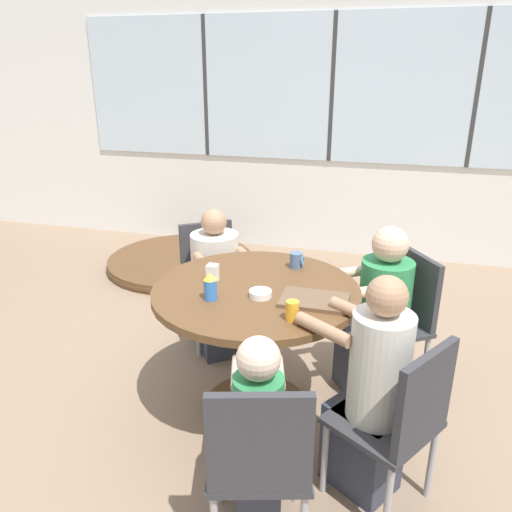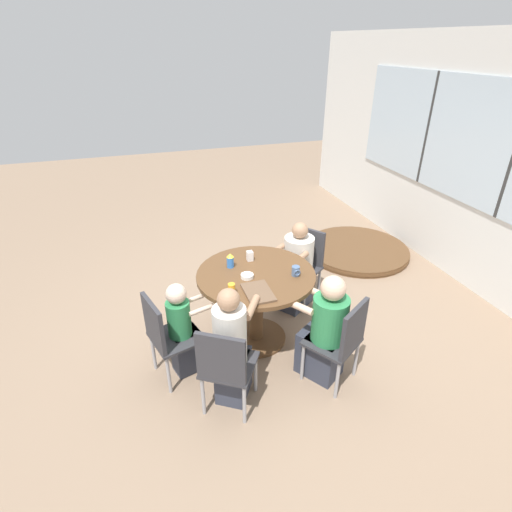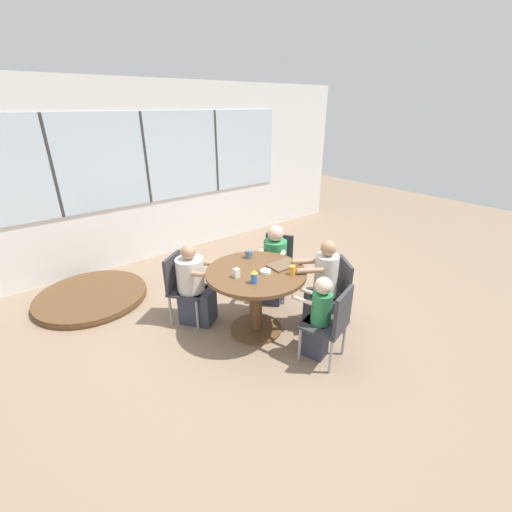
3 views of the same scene
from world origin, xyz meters
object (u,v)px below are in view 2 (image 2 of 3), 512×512
(chair_for_man_blue_shirt, at_px, (225,365))
(folded_table_stack, at_px, (357,250))
(milk_carton_small, at_px, (250,256))
(bowl_white_shallow, at_px, (247,276))
(chair_for_toddler, at_px, (165,333))
(person_man_teal_shirt, at_px, (296,270))
(person_woman_green_shirt, at_px, (325,332))
(coffee_mug, at_px, (296,271))
(person_man_blue_shirt, at_px, (232,350))
(chair_for_man_teal_shirt, at_px, (304,260))
(juice_glass, at_px, (232,289))
(sippy_cup, at_px, (230,260))
(chair_for_woman_green_shirt, at_px, (342,338))
(person_toddler, at_px, (183,332))

(chair_for_man_blue_shirt, height_order, folded_table_stack, chair_for_man_blue_shirt)
(milk_carton_small, distance_m, bowl_white_shallow, 0.33)
(chair_for_toddler, bearing_deg, milk_carton_small, 103.06)
(person_man_teal_shirt, bearing_deg, bowl_white_shallow, 88.81)
(person_woman_green_shirt, distance_m, folded_table_stack, 2.51)
(person_man_teal_shirt, xyz_separation_m, coffee_mug, (0.60, -0.28, 0.38))
(chair_for_man_blue_shirt, xyz_separation_m, folded_table_stack, (-2.09, 2.44, -0.45))
(folded_table_stack, bearing_deg, bowl_white_shallow, -56.14)
(person_man_blue_shirt, height_order, milk_carton_small, person_man_blue_shirt)
(chair_for_man_teal_shirt, height_order, coffee_mug, coffee_mug)
(juice_glass, xyz_separation_m, folded_table_stack, (-1.57, 2.24, -0.78))
(chair_for_man_blue_shirt, bearing_deg, chair_for_toddler, 159.47)
(person_woman_green_shirt, xyz_separation_m, sippy_cup, (-0.82, -0.61, 0.38))
(chair_for_toddler, bearing_deg, chair_for_woman_green_shirt, 53.31)
(sippy_cup, bearing_deg, person_woman_green_shirt, 36.52)
(chair_for_woman_green_shirt, xyz_separation_m, chair_for_man_teal_shirt, (-1.32, 0.25, 0.00))
(juice_glass, height_order, bowl_white_shallow, juice_glass)
(person_woman_green_shirt, height_order, milk_carton_small, person_woman_green_shirt)
(chair_for_man_teal_shirt, bearing_deg, chair_for_toddler, 80.03)
(person_man_teal_shirt, relative_size, bowl_white_shallow, 8.59)
(person_toddler, bearing_deg, folded_table_stack, 103.56)
(chair_for_woman_green_shirt, xyz_separation_m, sippy_cup, (-0.96, -0.70, 0.35))
(chair_for_man_blue_shirt, bearing_deg, juice_glass, 101.83)
(chair_for_man_teal_shirt, relative_size, person_man_teal_shirt, 0.85)
(chair_for_toddler, relative_size, person_man_teal_shirt, 0.85)
(chair_for_man_blue_shirt, distance_m, sippy_cup, 1.07)
(chair_for_man_blue_shirt, xyz_separation_m, sippy_cup, (-0.96, 0.30, 0.35))
(person_woman_green_shirt, height_order, juice_glass, person_woman_green_shirt)
(sippy_cup, relative_size, folded_table_stack, 0.10)
(chair_for_man_blue_shirt, bearing_deg, milk_carton_small, 95.96)
(person_man_teal_shirt, height_order, bowl_white_shallow, person_man_teal_shirt)
(milk_carton_small, height_order, folded_table_stack, milk_carton_small)
(sippy_cup, bearing_deg, milk_carton_small, 107.54)
(person_woman_green_shirt, relative_size, juice_glass, 10.79)
(person_woman_green_shirt, bearing_deg, chair_for_man_blue_shirt, 155.99)
(folded_table_stack, bearing_deg, person_toddler, -60.23)
(sippy_cup, distance_m, folded_table_stack, 2.54)
(chair_for_toddler, bearing_deg, coffee_mug, 78.77)
(person_toddler, bearing_deg, sippy_cup, 109.95)
(chair_for_man_blue_shirt, bearing_deg, person_woman_green_shirt, 41.55)
(person_toddler, distance_m, bowl_white_shallow, 0.75)
(chair_for_man_blue_shirt, xyz_separation_m, milk_carton_small, (-1.03, 0.52, 0.32))
(person_toddler, bearing_deg, chair_for_man_blue_shirt, 6.75)
(chair_for_woman_green_shirt, bearing_deg, person_man_teal_shirt, 52.16)
(chair_for_toddler, height_order, person_man_blue_shirt, person_man_blue_shirt)
(chair_for_toddler, bearing_deg, person_man_teal_shirt, 98.94)
(person_man_teal_shirt, relative_size, folded_table_stack, 0.69)
(person_man_blue_shirt, relative_size, person_man_teal_shirt, 1.10)
(person_woman_green_shirt, distance_m, coffee_mug, 0.60)
(sippy_cup, xyz_separation_m, juice_glass, (0.44, -0.11, -0.03))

